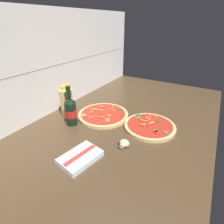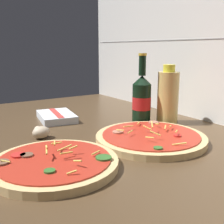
# 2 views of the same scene
# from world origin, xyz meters

# --- Properties ---
(counter_slab) EXTENTS (1.60, 0.90, 0.03)m
(counter_slab) POSITION_xyz_m (0.00, 0.00, 0.01)
(counter_slab) COLOR #4C3823
(counter_slab) RESTS_ON ground
(pizza_near) EXTENTS (0.27, 0.27, 0.05)m
(pizza_near) POSITION_xyz_m (-0.02, -0.13, 0.03)
(pizza_near) COLOR tan
(pizza_near) RESTS_ON counter_slab
(pizza_far) EXTENTS (0.30, 0.30, 0.05)m
(pizza_far) POSITION_xyz_m (-0.03, 0.15, 0.03)
(pizza_far) COLOR tan
(pizza_far) RESTS_ON counter_slab
(beer_bottle) EXTENTS (0.06, 0.06, 0.23)m
(beer_bottle) POSITION_xyz_m (-0.20, 0.25, 0.11)
(beer_bottle) COLOR black
(beer_bottle) RESTS_ON counter_slab
(oil_bottle) EXTENTS (0.07, 0.07, 0.19)m
(oil_bottle) POSITION_xyz_m (-0.15, 0.32, 0.11)
(oil_bottle) COLOR #D6B766
(oil_bottle) RESTS_ON counter_slab
(mushroom_left) EXTENTS (0.05, 0.05, 0.03)m
(mushroom_left) POSITION_xyz_m (-0.22, -0.09, 0.04)
(mushroom_left) COLOR beige
(mushroom_left) RESTS_ON counter_slab
(dish_towel) EXTENTS (0.18, 0.14, 0.03)m
(dish_towel) POSITION_xyz_m (-0.39, 0.03, 0.04)
(dish_towel) COLOR silver
(dish_towel) RESTS_ON counter_slab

